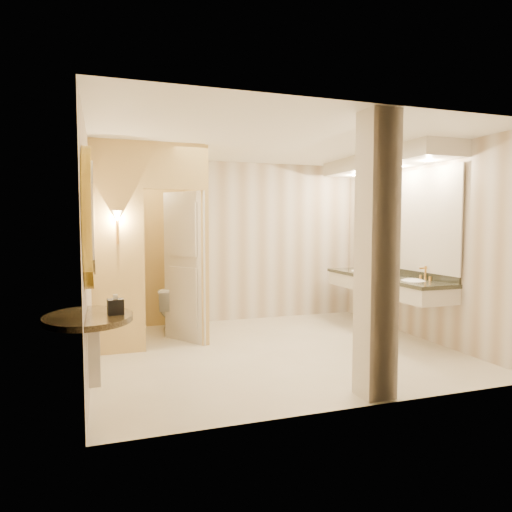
{
  "coord_description": "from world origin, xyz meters",
  "views": [
    {
      "loc": [
        -2.09,
        -5.5,
        1.65
      ],
      "look_at": [
        -0.18,
        0.2,
        1.23
      ],
      "focal_mm": 32.0,
      "sensor_mm": 36.0,
      "label": 1
    }
  ],
  "objects": [
    {
      "name": "floor",
      "position": [
        0.0,
        0.0,
        0.0
      ],
      "size": [
        4.5,
        4.5,
        0.0
      ],
      "primitive_type": "plane",
      "color": "silver",
      "rests_on": "ground"
    },
    {
      "name": "ceiling",
      "position": [
        0.0,
        0.0,
        2.7
      ],
      "size": [
        4.5,
        4.5,
        0.0
      ],
      "primitive_type": "plane",
      "rotation": [
        3.14,
        0.0,
        0.0
      ],
      "color": "white",
      "rests_on": "wall_back"
    },
    {
      "name": "wall_back",
      "position": [
        0.0,
        2.0,
        1.35
      ],
      "size": [
        4.5,
        0.02,
        2.7
      ],
      "primitive_type": "cube",
      "color": "beige",
      "rests_on": "floor"
    },
    {
      "name": "wall_front",
      "position": [
        0.0,
        -2.0,
        1.35
      ],
      "size": [
        4.5,
        0.02,
        2.7
      ],
      "primitive_type": "cube",
      "color": "beige",
      "rests_on": "floor"
    },
    {
      "name": "wall_left",
      "position": [
        -2.25,
        0.0,
        1.35
      ],
      "size": [
        0.02,
        4.0,
        2.7
      ],
      "primitive_type": "cube",
      "color": "beige",
      "rests_on": "floor"
    },
    {
      "name": "wall_right",
      "position": [
        2.25,
        0.0,
        1.35
      ],
      "size": [
        0.02,
        4.0,
        2.7
      ],
      "primitive_type": "cube",
      "color": "beige",
      "rests_on": "floor"
    },
    {
      "name": "toilet_closet",
      "position": [
        -1.13,
        0.97,
        1.39
      ],
      "size": [
        1.5,
        1.55,
        2.7
      ],
      "color": "#F0CC7D",
      "rests_on": "floor"
    },
    {
      "name": "wall_sconce",
      "position": [
        -1.93,
        0.43,
        1.73
      ],
      "size": [
        0.14,
        0.14,
        0.42
      ],
      "color": "gold",
      "rests_on": "toilet_closet"
    },
    {
      "name": "vanity",
      "position": [
        1.98,
        0.4,
        1.63
      ],
      "size": [
        0.75,
        2.68,
        2.09
      ],
      "color": "beige",
      "rests_on": "floor"
    },
    {
      "name": "console_shelf",
      "position": [
        -2.21,
        -1.4,
        1.34
      ],
      "size": [
        0.92,
        0.92,
        1.91
      ],
      "color": "black",
      "rests_on": "floor"
    },
    {
      "name": "pillar",
      "position": [
        0.35,
        -1.8,
        1.35
      ],
      "size": [
        0.31,
        0.31,
        2.7
      ],
      "primitive_type": "cube",
      "color": "beige",
      "rests_on": "floor"
    },
    {
      "name": "tissue_box",
      "position": [
        -2.01,
        -1.43,
        0.94
      ],
      "size": [
        0.14,
        0.14,
        0.13
      ],
      "primitive_type": "cube",
      "rotation": [
        0.0,
        0.0,
        0.09
      ],
      "color": "black",
      "rests_on": "console_shelf"
    },
    {
      "name": "toilet",
      "position": [
        -1.15,
        1.4,
        0.35
      ],
      "size": [
        0.45,
        0.72,
        0.7
      ],
      "primitive_type": "imported",
      "rotation": [
        0.0,
        0.0,
        3.06
      ],
      "color": "white",
      "rests_on": "floor"
    },
    {
      "name": "soap_bottle_a",
      "position": [
        1.85,
        0.03,
        0.95
      ],
      "size": [
        0.09,
        0.09,
        0.15
      ],
      "primitive_type": "imported",
      "rotation": [
        0.0,
        0.0,
        0.41
      ],
      "color": "beige",
      "rests_on": "vanity"
    },
    {
      "name": "soap_bottle_b",
      "position": [
        1.87,
        0.6,
        0.93
      ],
      "size": [
        0.11,
        0.11,
        0.11
      ],
      "primitive_type": "imported",
      "rotation": [
        0.0,
        0.0,
        0.36
      ],
      "color": "silver",
      "rests_on": "vanity"
    },
    {
      "name": "soap_bottle_c",
      "position": [
        1.91,
        0.81,
        0.97
      ],
      "size": [
        0.1,
        0.1,
        0.19
      ],
      "primitive_type": "imported",
      "rotation": [
        0.0,
        0.0,
        0.4
      ],
      "color": "#C6B28C",
      "rests_on": "vanity"
    }
  ]
}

